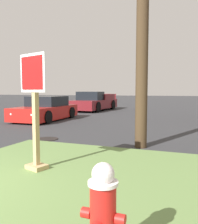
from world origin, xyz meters
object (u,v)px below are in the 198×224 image
at_px(fire_hydrant, 103,217).
at_px(pickup_truck_maroon, 94,103).
at_px(parked_sedan_red, 46,110).
at_px(manhole_cover, 47,139).
at_px(stop_sign, 35,115).

bearing_deg(fire_hydrant, pickup_truck_maroon, 112.75).
bearing_deg(parked_sedan_red, pickup_truck_maroon, 90.47).
xyz_separation_m(fire_hydrant, parked_sedan_red, (-6.60, 9.12, 0.06)).
bearing_deg(fire_hydrant, parked_sedan_red, 125.87).
relative_size(fire_hydrant, manhole_cover, 1.23).
bearing_deg(fire_hydrant, manhole_cover, 127.83).
relative_size(manhole_cover, parked_sedan_red, 0.16).
xyz_separation_m(fire_hydrant, stop_sign, (-2.01, 1.87, 0.60)).
bearing_deg(pickup_truck_maroon, fire_hydrant, -67.25).
bearing_deg(parked_sedan_red, manhole_cover, -56.28).
height_order(manhole_cover, parked_sedan_red, parked_sedan_red).
bearing_deg(manhole_cover, parked_sedan_red, 123.72).
xyz_separation_m(fire_hydrant, pickup_truck_maroon, (-6.65, 15.86, 0.13)).
xyz_separation_m(stop_sign, pickup_truck_maroon, (-4.64, 14.00, -0.47)).
distance_m(stop_sign, pickup_truck_maroon, 14.76).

